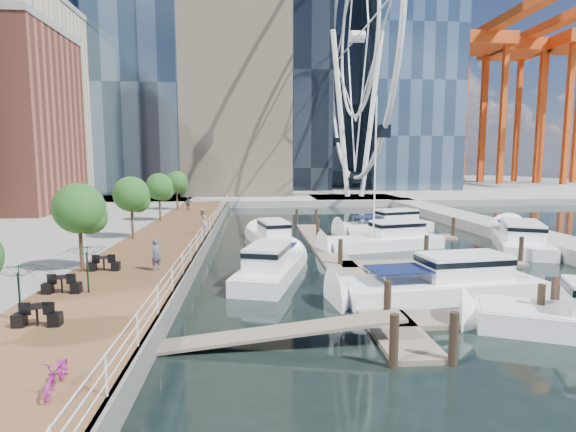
# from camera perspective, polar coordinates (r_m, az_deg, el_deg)

# --- Properties ---
(ground) EXTENTS (520.00, 520.00, 0.00)m
(ground) POSITION_cam_1_polar(r_m,az_deg,el_deg) (20.88, 2.71, -11.72)
(ground) COLOR black
(ground) RESTS_ON ground
(boardwalk) EXTENTS (6.00, 60.00, 1.00)m
(boardwalk) POSITION_cam_1_polar(r_m,az_deg,el_deg) (35.76, -14.92, -3.25)
(boardwalk) COLOR brown
(boardwalk) RESTS_ON ground
(seawall) EXTENTS (0.25, 60.00, 1.00)m
(seawall) POSITION_cam_1_polar(r_m,az_deg,el_deg) (35.34, -10.12, -3.24)
(seawall) COLOR #595954
(seawall) RESTS_ON ground
(land_far) EXTENTS (200.00, 114.00, 1.00)m
(land_far) POSITION_cam_1_polar(r_m,az_deg,el_deg) (121.80, -3.34, 4.02)
(land_far) COLOR gray
(land_far) RESTS_ON ground
(breakwater) EXTENTS (4.00, 60.00, 1.00)m
(breakwater) POSITION_cam_1_polar(r_m,az_deg,el_deg) (45.99, 24.86, -1.43)
(breakwater) COLOR gray
(breakwater) RESTS_ON ground
(pier) EXTENTS (14.00, 12.00, 1.00)m
(pier) POSITION_cam_1_polar(r_m,az_deg,el_deg) (73.76, 8.44, 2.06)
(pier) COLOR gray
(pier) RESTS_ON ground
(railing) EXTENTS (0.10, 60.00, 1.05)m
(railing) POSITION_cam_1_polar(r_m,az_deg,el_deg) (35.18, -10.32, -1.60)
(railing) COLOR white
(railing) RESTS_ON boardwalk
(floating_docks) EXTENTS (16.00, 34.00, 2.60)m
(floating_docks) POSITION_cam_1_polar(r_m,az_deg,el_deg) (32.01, 14.74, -4.43)
(floating_docks) COLOR #6D6051
(floating_docks) RESTS_ON ground
(ferris_wheel) EXTENTS (5.80, 45.60, 47.80)m
(ferris_wheel) POSITION_cam_1_polar(r_m,az_deg,el_deg) (75.98, 8.80, 21.53)
(ferris_wheel) COLOR white
(ferris_wheel) RESTS_ON ground
(port_cranes) EXTENTS (40.00, 52.00, 38.00)m
(port_cranes) POSITION_cam_1_polar(r_m,az_deg,el_deg) (135.63, 27.29, 11.82)
(port_cranes) COLOR #D84C14
(port_cranes) RESTS_ON ground
(street_trees) EXTENTS (2.60, 42.60, 4.60)m
(street_trees) POSITION_cam_1_polar(r_m,az_deg,el_deg) (34.85, -19.29, 2.62)
(street_trees) COLOR #3F2B1C
(street_trees) RESTS_ON ground
(cafe_tables) EXTENTS (2.50, 13.70, 0.74)m
(cafe_tables) POSITION_cam_1_polar(r_m,az_deg,el_deg) (20.02, -27.90, -9.26)
(cafe_tables) COLOR black
(cafe_tables) RESTS_ON ground
(yacht_foreground) EXTENTS (11.21, 4.25, 2.15)m
(yacht_foreground) POSITION_cam_1_polar(r_m,az_deg,el_deg) (23.72, 18.78, -9.79)
(yacht_foreground) COLOR white
(yacht_foreground) RESTS_ON ground
(bicycle) EXTENTS (0.77, 1.73, 0.88)m
(bicycle) POSITION_cam_1_polar(r_m,az_deg,el_deg) (13.16, -27.21, -17.31)
(bicycle) COLOR #82126C
(bicycle) RESTS_ON boardwalk
(pedestrian_near) EXTENTS (0.71, 0.72, 1.67)m
(pedestrian_near) POSITION_cam_1_polar(r_m,az_deg,el_deg) (24.50, -16.38, -4.74)
(pedestrian_near) COLOR #4B4C64
(pedestrian_near) RESTS_ON boardwalk
(pedestrian_mid) EXTENTS (0.90, 1.07, 1.98)m
(pedestrian_mid) POSITION_cam_1_polar(r_m,az_deg,el_deg) (35.99, -10.84, -0.67)
(pedestrian_mid) COLOR gray
(pedestrian_mid) RESTS_ON boardwalk
(pedestrian_far) EXTENTS (0.99, 0.45, 1.66)m
(pedestrian_far) POSITION_cam_1_polar(r_m,az_deg,el_deg) (53.27, -12.57, 1.55)
(pedestrian_far) COLOR #333A40
(pedestrian_far) RESTS_ON boardwalk
(moored_yachts) EXTENTS (26.53, 31.19, 11.50)m
(moored_yachts) POSITION_cam_1_polar(r_m,az_deg,el_deg) (34.59, 13.68, -4.39)
(moored_yachts) COLOR white
(moored_yachts) RESTS_ON ground
(cafe_seating) EXTENTS (4.35, 12.51, 2.19)m
(cafe_seating) POSITION_cam_1_polar(r_m,az_deg,el_deg) (17.72, -31.94, -9.18)
(cafe_seating) COLOR #0F371A
(cafe_seating) RESTS_ON ground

